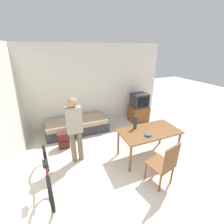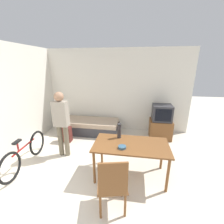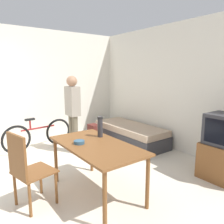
% 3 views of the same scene
% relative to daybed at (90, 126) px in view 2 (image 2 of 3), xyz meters
% --- Properties ---
extents(wall_back, '(5.19, 0.06, 2.70)m').
position_rel_daybed_xyz_m(wall_back, '(0.62, 0.50, 1.13)').
color(wall_back, silver).
rests_on(wall_back, ground_plane).
extents(wall_left, '(0.06, 4.59, 2.70)m').
position_rel_daybed_xyz_m(wall_left, '(-1.51, -1.32, 1.13)').
color(wall_left, silver).
rests_on(wall_left, ground_plane).
extents(daybed, '(1.92, 0.79, 0.44)m').
position_rel_daybed_xyz_m(daybed, '(0.00, 0.00, 0.00)').
color(daybed, '#333338').
rests_on(daybed, ground_plane).
extents(tv, '(0.65, 0.54, 1.06)m').
position_rel_daybed_xyz_m(tv, '(2.27, -0.02, 0.28)').
color(tv, brown).
rests_on(tv, ground_plane).
extents(dining_table, '(1.45, 0.76, 0.73)m').
position_rel_daybed_xyz_m(dining_table, '(1.43, -1.86, 0.43)').
color(dining_table, brown).
rests_on(dining_table, ground_plane).
extents(wooden_chair, '(0.53, 0.53, 0.98)m').
position_rel_daybed_xyz_m(wooden_chair, '(1.20, -2.73, 0.33)').
color(wooden_chair, brown).
rests_on(wooden_chair, ground_plane).
extents(bicycle, '(0.18, 1.57, 0.71)m').
position_rel_daybed_xyz_m(bicycle, '(-0.90, -1.91, 0.10)').
color(bicycle, black).
rests_on(bicycle, ground_plane).
extents(person_standing, '(0.34, 0.22, 1.62)m').
position_rel_daybed_xyz_m(person_standing, '(-0.24, -1.38, 0.72)').
color(person_standing, '#6B604C').
rests_on(person_standing, ground_plane).
extents(thermos_flask, '(0.08, 0.08, 0.31)m').
position_rel_daybed_xyz_m(thermos_flask, '(1.17, -1.62, 0.68)').
color(thermos_flask, '#2D2D33').
rests_on(thermos_flask, dining_table).
extents(mate_bowl, '(0.15, 0.15, 0.05)m').
position_rel_daybed_xyz_m(mate_bowl, '(1.27, -2.04, 0.53)').
color(mate_bowl, '#335670').
rests_on(mate_bowl, dining_table).
extents(backpack, '(0.29, 0.23, 0.45)m').
position_rel_daybed_xyz_m(backpack, '(-0.50, -0.71, 0.01)').
color(backpack, '#56231E').
rests_on(backpack, ground_plane).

